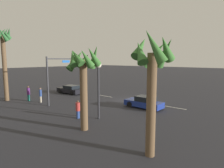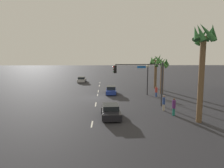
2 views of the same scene
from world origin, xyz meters
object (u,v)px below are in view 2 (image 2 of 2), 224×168
object	(u,v)px
traffic_signal	(144,76)
streetlamp	(148,73)
pedestrian_0	(164,103)
palm_tree_0	(156,64)
car_0	(111,90)
pedestrian_1	(174,106)
palm_tree_1	(162,67)
palm_tree_2	(203,53)
car_2	(111,111)
pedestrian_2	(156,91)
car_1	(82,80)

from	to	relation	value
traffic_signal	streetlamp	xyz separation A→B (m)	(-7.81, 2.01, -0.25)
traffic_signal	streetlamp	size ratio (longest dim) A/B	1.25
pedestrian_0	palm_tree_0	size ratio (longest dim) A/B	0.27
car_0	pedestrian_1	size ratio (longest dim) A/B	2.21
palm_tree_1	palm_tree_2	distance (m)	15.62
pedestrian_0	car_2	bearing A→B (deg)	-70.07
pedestrian_2	palm_tree_2	xyz separation A→B (m)	(12.88, 1.04, 5.84)
streetlamp	pedestrian_0	size ratio (longest dim) A/B	2.80
car_2	palm_tree_2	xyz separation A→B (m)	(2.11, 8.52, 6.09)
car_0	car_2	distance (m)	13.40
palm_tree_0	streetlamp	bearing A→B (deg)	-23.14
car_2	pedestrian_2	distance (m)	13.11
traffic_signal	palm_tree_2	bearing A→B (deg)	32.43
car_2	palm_tree_2	world-z (taller)	palm_tree_2
streetlamp	car_2	bearing A→B (deg)	-27.38
car_2	pedestrian_0	bearing A→B (deg)	109.93
car_1	pedestrian_1	distance (m)	32.23
car_1	palm_tree_2	distance (m)	35.62
streetlamp	palm_tree_2	distance (m)	14.86
car_0	pedestrian_1	world-z (taller)	pedestrian_1
streetlamp	palm_tree_2	world-z (taller)	palm_tree_2
pedestrian_0	palm_tree_0	world-z (taller)	palm_tree_0
car_0	pedestrian_0	bearing A→B (deg)	27.87
pedestrian_1	palm_tree_0	bearing A→B (deg)	172.55
pedestrian_1	palm_tree_0	size ratio (longest dim) A/B	0.28
pedestrian_0	traffic_signal	bearing A→B (deg)	-138.31
pedestrian_0	streetlamp	bearing A→B (deg)	179.60
streetlamp	car_0	bearing A→B (deg)	-100.68
pedestrian_1	traffic_signal	bearing A→B (deg)	-149.62
car_1	pedestrian_2	size ratio (longest dim) A/B	2.73
pedestrian_2	palm_tree_0	distance (m)	9.35
streetlamp	palm_tree_0	bearing A→B (deg)	156.86
car_0	palm_tree_1	bearing A→B (deg)	89.72
streetlamp	pedestrian_2	size ratio (longest dim) A/B	3.10
palm_tree_1	streetlamp	bearing A→B (deg)	-67.64
car_0	palm_tree_1	size ratio (longest dim) A/B	0.66
palm_tree_1	palm_tree_2	size ratio (longest dim) A/B	0.68
car_0	pedestrian_1	xyz separation A→B (m)	(13.13, 6.39, 0.41)
car_0	pedestrian_0	xyz separation A→B (m)	(11.11, 5.88, 0.37)
car_1	palm_tree_1	xyz separation A→B (m)	(16.33, 15.33, 3.88)
pedestrian_0	palm_tree_1	distance (m)	11.92
palm_tree_1	palm_tree_0	bearing A→B (deg)	177.13
car_0	traffic_signal	bearing A→B (deg)	23.76
car_1	palm_tree_0	xyz separation A→B (m)	(10.60, 15.61, 4.13)
car_2	pedestrian_1	xyz separation A→B (m)	(-0.26, 6.80, 0.41)
car_2	traffic_signal	distance (m)	7.04
pedestrian_0	pedestrian_1	size ratio (longest dim) A/B	0.95
car_0	streetlamp	bearing A→B (deg)	79.32
streetlamp	pedestrian_1	xyz separation A→B (m)	(12.01, 0.45, -2.63)
streetlamp	pedestrian_1	world-z (taller)	streetlamp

